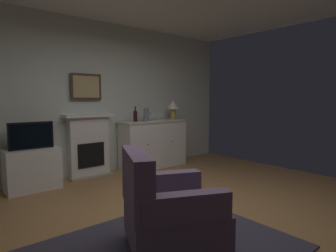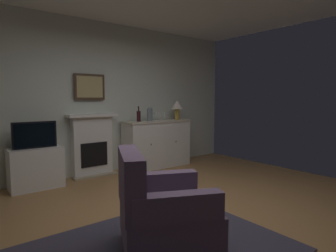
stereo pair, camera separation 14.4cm
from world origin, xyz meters
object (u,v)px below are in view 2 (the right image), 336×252
(framed_picture, at_px, (90,87))
(table_lamp, at_px, (177,106))
(wine_bottle, at_px, (139,116))
(wine_glass_left, at_px, (154,115))
(sideboard_cabinet, at_px, (157,144))
(wine_glass_right, at_px, (165,114))
(wine_glass_center, at_px, (158,114))
(tv_set, at_px, (35,135))
(vase_decorative, at_px, (150,114))
(armchair, at_px, (161,211))
(fireplace_unit, at_px, (92,145))
(tv_cabinet, at_px, (36,168))

(framed_picture, xyz_separation_m, table_lamp, (1.80, -0.22, -0.36))
(table_lamp, xyz_separation_m, wine_bottle, (-0.93, 0.02, -0.17))
(wine_glass_left, bearing_deg, wine_bottle, 175.57)
(sideboard_cabinet, bearing_deg, wine_glass_left, -176.19)
(framed_picture, relative_size, wine_glass_right, 3.33)
(wine_glass_center, height_order, tv_set, wine_glass_center)
(wine_glass_left, relative_size, vase_decorative, 0.59)
(table_lamp, height_order, armchair, table_lamp)
(wine_glass_left, height_order, armchair, wine_glass_left)
(table_lamp, relative_size, wine_glass_center, 2.42)
(framed_picture, xyz_separation_m, wine_glass_left, (1.22, -0.23, -0.52))
(fireplace_unit, height_order, tv_set, fireplace_unit)
(fireplace_unit, relative_size, vase_decorative, 3.91)
(table_lamp, xyz_separation_m, tv_cabinet, (-2.78, 0.02, -0.90))
(wine_glass_right, xyz_separation_m, armchair, (-1.98, -2.57, -0.67))
(fireplace_unit, bearing_deg, wine_bottle, -10.08)
(tv_set, bearing_deg, vase_decorative, -1.17)
(table_lamp, distance_m, vase_decorative, 0.74)
(wine_glass_left, bearing_deg, wine_glass_center, 4.38)
(fireplace_unit, relative_size, armchair, 1.05)
(wine_bottle, height_order, wine_glass_left, wine_bottle)
(table_lamp, relative_size, tv_set, 0.65)
(sideboard_cabinet, height_order, tv_cabinet, sideboard_cabinet)
(framed_picture, bearing_deg, table_lamp, -7.03)
(wine_glass_right, bearing_deg, sideboard_cabinet, 160.33)
(framed_picture, distance_m, tv_set, 1.25)
(vase_decorative, bearing_deg, table_lamp, 3.94)
(wine_glass_right, xyz_separation_m, tv_cabinet, (-2.41, 0.07, -0.74))
(framed_picture, distance_m, wine_bottle, 1.04)
(table_lamp, relative_size, wine_bottle, 1.38)
(wine_glass_center, xyz_separation_m, armchair, (-1.87, -2.63, -0.67))
(framed_picture, distance_m, sideboard_cabinet, 1.71)
(wine_bottle, height_order, vase_decorative, wine_bottle)
(tv_set, bearing_deg, table_lamp, 0.17)
(table_lamp, bearing_deg, tv_set, -179.83)
(table_lamp, distance_m, tv_cabinet, 2.92)
(fireplace_unit, xyz_separation_m, wine_glass_left, (1.22, -0.18, 0.51))
(framed_picture, xyz_separation_m, tv_set, (-0.98, -0.23, -0.75))
(wine_bottle, bearing_deg, vase_decorative, -19.31)
(vase_decorative, bearing_deg, tv_cabinet, 178.19)
(framed_picture, relative_size, wine_glass_left, 3.33)
(wine_bottle, height_order, wine_glass_right, wine_bottle)
(tv_set, distance_m, armchair, 2.69)
(wine_glass_left, bearing_deg, vase_decorative, -161.64)
(wine_glass_left, relative_size, wine_glass_right, 1.00)
(table_lamp, bearing_deg, armchair, -131.83)
(wine_glass_right, bearing_deg, tv_set, 178.91)
(fireplace_unit, relative_size, wine_bottle, 3.79)
(framed_picture, bearing_deg, vase_decorative, -14.17)
(fireplace_unit, relative_size, table_lamp, 2.75)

